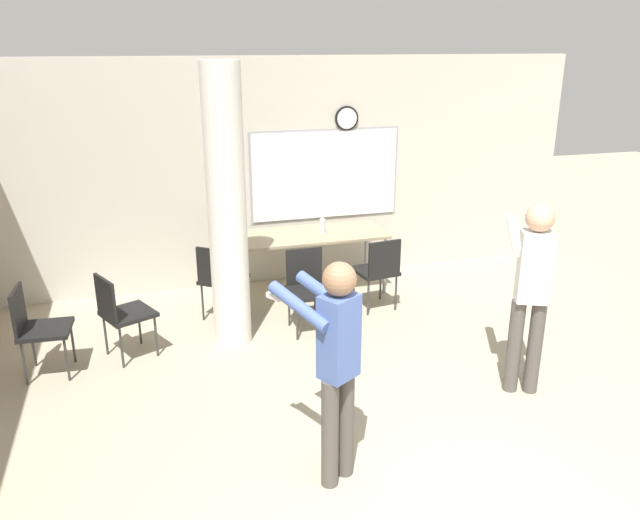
# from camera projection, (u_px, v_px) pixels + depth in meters

# --- Properties ---
(wall_back) EXTENTS (8.00, 0.15, 2.80)m
(wall_back) POSITION_uv_depth(u_px,v_px,m) (277.00, 173.00, 7.81)
(wall_back) COLOR beige
(wall_back) RESTS_ON ground_plane
(support_pillar) EXTENTS (0.38, 0.38, 2.80)m
(support_pillar) POSITION_uv_depth(u_px,v_px,m) (227.00, 211.00, 6.06)
(support_pillar) COLOR silver
(support_pillar) RESTS_ON ground_plane
(folding_table) EXTENTS (1.86, 0.79, 0.75)m
(folding_table) POSITION_uv_depth(u_px,v_px,m) (309.00, 237.00, 7.58)
(folding_table) COLOR tan
(folding_table) RESTS_ON ground_plane
(bottle_on_table) EXTENTS (0.07, 0.07, 0.24)m
(bottle_on_table) POSITION_uv_depth(u_px,v_px,m) (322.00, 225.00, 7.58)
(bottle_on_table) COLOR silver
(bottle_on_table) RESTS_ON folding_table
(waste_bin) EXTENTS (0.27, 0.27, 0.39)m
(waste_bin) POSITION_uv_depth(u_px,v_px,m) (326.00, 295.00, 7.17)
(waste_bin) COLOR #38383D
(waste_bin) RESTS_ON ground_plane
(chair_table_front) EXTENTS (0.44, 0.44, 0.87)m
(chair_table_front) POSITION_uv_depth(u_px,v_px,m) (307.00, 284.00, 6.64)
(chair_table_front) COLOR black
(chair_table_front) RESTS_ON ground_plane
(chair_by_left_wall) EXTENTS (0.47, 0.47, 0.87)m
(chair_by_left_wall) POSITION_uv_depth(u_px,v_px,m) (36.00, 324.00, 5.69)
(chair_by_left_wall) COLOR black
(chair_by_left_wall) RESTS_ON ground_plane
(chair_table_left) EXTENTS (0.62, 0.62, 0.87)m
(chair_table_left) POSITION_uv_depth(u_px,v_px,m) (220.00, 276.00, 6.86)
(chair_table_left) COLOR black
(chair_table_left) RESTS_ON ground_plane
(chair_table_right) EXTENTS (0.49, 0.49, 0.87)m
(chair_table_right) POSITION_uv_depth(u_px,v_px,m) (378.00, 268.00, 7.11)
(chair_table_right) COLOR black
(chair_table_right) RESTS_ON ground_plane
(chair_near_pillar) EXTENTS (0.59, 0.59, 0.87)m
(chair_near_pillar) POSITION_uv_depth(u_px,v_px,m) (121.00, 310.00, 6.00)
(chair_near_pillar) COLOR black
(chair_near_pillar) RESTS_ON ground_plane
(person_playing_front) EXTENTS (0.57, 0.66, 1.64)m
(person_playing_front) POSITION_uv_depth(u_px,v_px,m) (335.00, 357.00, 4.16)
(person_playing_front) COLOR #514C47
(person_playing_front) RESTS_ON ground_plane
(person_playing_side) EXTENTS (0.56, 0.72, 1.72)m
(person_playing_side) POSITION_uv_depth(u_px,v_px,m) (531.00, 284.00, 5.28)
(person_playing_side) COLOR #514C47
(person_playing_side) RESTS_ON ground_plane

